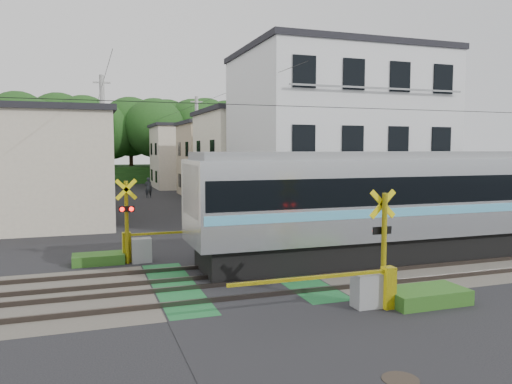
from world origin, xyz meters
name	(u,v)px	position (x,y,z in m)	size (l,w,h in m)	color
ground	(235,281)	(0.00, 0.00, 0.00)	(120.00, 120.00, 0.00)	black
track_bed	(235,280)	(0.00, 0.00, 0.04)	(120.00, 120.00, 0.14)	#47423A
crossing_signal_near	(371,281)	(2.59, -3.65, 0.71)	(4.74, 0.65, 3.09)	yellow
crossing_signal_far	(139,243)	(-2.59, 3.65, 0.71)	(4.74, 0.65, 3.09)	yellow
apartment_block	(335,139)	(8.50, 9.49, 4.66)	(10.20, 8.36, 9.30)	silver
houses_row	(145,160)	(0.25, 25.92, 3.24)	(22.07, 31.35, 6.80)	beige
tree_hill	(125,135)	(0.50, 48.85, 5.81)	(40.00, 12.72, 10.80)	#1D4517
catenary	(400,162)	(6.00, 0.03, 3.70)	(60.00, 5.04, 7.00)	#2D2D33
utility_poles	(132,149)	(-1.05, 23.01, 4.08)	(7.90, 42.00, 8.00)	#A5A5A0
pedestrian	(148,188)	(0.67, 27.79, 0.87)	(0.63, 0.41, 1.73)	#2C3037
manhole_cover	(400,380)	(0.89, -7.40, 0.01)	(0.67, 0.67, 0.02)	#2D261E
weed_patches	(288,272)	(1.76, -0.09, 0.18)	(10.25, 8.80, 0.40)	#2D5E1E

